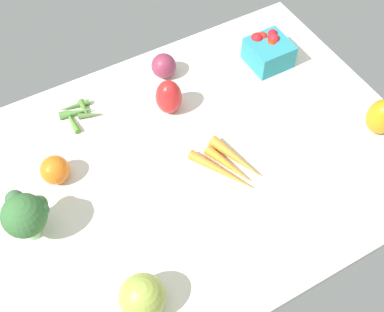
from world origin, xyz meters
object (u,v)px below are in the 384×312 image
at_px(bell_pepper_red, 169,97).
at_px(carrot_bunch, 230,165).
at_px(bell_pepper_orange, 381,117).
at_px(red_onion_near_basket, 164,66).
at_px(broccoli_head, 26,216).
at_px(berry_basket, 268,51).
at_px(heirloom_tomato_green, 142,297).
at_px(okra_pile, 78,114).
at_px(heirloom_tomato_orange, 55,170).

height_order(bell_pepper_red, carrot_bunch, bell_pepper_red).
height_order(bell_pepper_orange, red_onion_near_basket, bell_pepper_orange).
relative_size(broccoli_head, berry_basket, 1.18).
relative_size(bell_pepper_red, bell_pepper_orange, 1.00).
bearing_deg(bell_pepper_red, broccoli_head, -157.93).
bearing_deg(bell_pepper_orange, carrot_bunch, 168.12).
relative_size(bell_pepper_red, heirloom_tomato_green, 1.08).
bearing_deg(carrot_bunch, red_onion_near_basket, 88.68).
distance_m(okra_pile, heirloom_tomato_green, 0.51).
xyz_separation_m(carrot_bunch, bell_pepper_orange, (0.37, -0.08, 0.04)).
bearing_deg(bell_pepper_red, okra_pile, 155.51).
bearing_deg(heirloom_tomato_orange, bell_pepper_red, 10.09).
height_order(carrot_bunch, red_onion_near_basket, red_onion_near_basket).
bearing_deg(heirloom_tomato_green, bell_pepper_red, 56.43).
bearing_deg(okra_pile, broccoli_head, -127.83).
bearing_deg(berry_basket, red_onion_near_basket, 161.02).
xyz_separation_m(berry_basket, bell_pepper_red, (-0.31, -0.02, 0.01)).
distance_m(heirloom_tomato_green, red_onion_near_basket, 0.62).
distance_m(okra_pile, bell_pepper_orange, 0.73).
bearing_deg(bell_pepper_red, heirloom_tomato_orange, -169.91).
relative_size(berry_basket, bell_pepper_red, 1.10).
height_order(bell_pepper_red, okra_pile, bell_pepper_red).
bearing_deg(broccoli_head, berry_basket, 14.75).
bearing_deg(carrot_bunch, broccoli_head, 172.36).
distance_m(broccoli_head, red_onion_near_basket, 0.53).
distance_m(berry_basket, red_onion_near_basket, 0.28).
distance_m(heirloom_tomato_orange, carrot_bunch, 0.39).
height_order(broccoli_head, okra_pile, broccoli_head).
distance_m(broccoli_head, heirloom_tomato_green, 0.28).
bearing_deg(bell_pepper_orange, broccoli_head, 170.42).
bearing_deg(broccoli_head, heirloom_tomato_green, -62.18).
distance_m(heirloom_tomato_green, carrot_bunch, 0.37).
height_order(okra_pile, red_onion_near_basket, red_onion_near_basket).
xyz_separation_m(heirloom_tomato_green, bell_pepper_orange, (0.68, 0.11, 0.00)).
relative_size(bell_pepper_red, okra_pile, 0.91).
height_order(broccoli_head, heirloom_tomato_green, broccoli_head).
bearing_deg(heirloom_tomato_orange, red_onion_near_basket, 25.42).
height_order(heirloom_tomato_orange, red_onion_near_basket, heirloom_tomato_orange).
bearing_deg(red_onion_near_basket, bell_pepper_orange, -49.12).
height_order(heirloom_tomato_orange, berry_basket, berry_basket).
height_order(berry_basket, heirloom_tomato_green, heirloom_tomato_green).
xyz_separation_m(broccoli_head, heirloom_tomato_orange, (0.09, 0.11, -0.04)).
relative_size(heirloom_tomato_green, carrot_bunch, 0.51).
height_order(broccoli_head, bell_pepper_red, broccoli_head).
xyz_separation_m(berry_basket, okra_pile, (-0.52, 0.07, -0.03)).
height_order(bell_pepper_red, red_onion_near_basket, bell_pepper_red).
relative_size(broccoli_head, carrot_bunch, 0.71).
xyz_separation_m(okra_pile, red_onion_near_basket, (0.25, 0.02, 0.02)).
distance_m(bell_pepper_red, bell_pepper_orange, 0.51).
relative_size(heirloom_tomato_orange, bell_pepper_red, 0.69).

